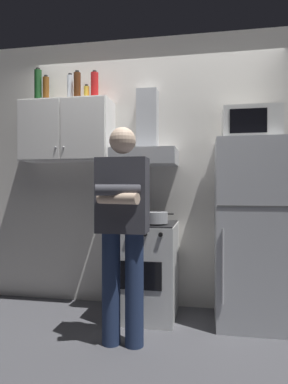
# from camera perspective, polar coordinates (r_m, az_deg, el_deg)

# --- Properties ---
(ground_plane) EXTENTS (7.00, 7.00, 0.00)m
(ground_plane) POSITION_cam_1_polar(r_m,az_deg,el_deg) (3.09, 0.00, -21.88)
(ground_plane) COLOR #4C4C51
(back_wall_tiled) EXTENTS (4.80, 0.10, 2.70)m
(back_wall_tiled) POSITION_cam_1_polar(r_m,az_deg,el_deg) (3.44, 1.79, 3.45)
(back_wall_tiled) COLOR silver
(back_wall_tiled) RESTS_ON ground_plane
(upper_cabinet) EXTENTS (0.90, 0.37, 0.60)m
(upper_cabinet) POSITION_cam_1_polar(r_m,az_deg,el_deg) (3.50, -12.89, 9.98)
(upper_cabinet) COLOR white
(stove_oven) EXTENTS (0.60, 0.62, 0.87)m
(stove_oven) POSITION_cam_1_polar(r_m,az_deg,el_deg) (3.19, -0.09, -12.92)
(stove_oven) COLOR silver
(stove_oven) RESTS_ON ground_plane
(range_hood) EXTENTS (0.60, 0.44, 0.75)m
(range_hood) POSITION_cam_1_polar(r_m,az_deg,el_deg) (3.25, 0.32, 7.99)
(range_hood) COLOR #B7BABF
(refrigerator) EXTENTS (0.60, 0.62, 1.60)m
(refrigerator) POSITION_cam_1_polar(r_m,az_deg,el_deg) (3.10, 17.57, -6.46)
(refrigerator) COLOR silver
(refrigerator) RESTS_ON ground_plane
(microwave) EXTENTS (0.48, 0.37, 0.28)m
(microwave) POSITION_cam_1_polar(r_m,az_deg,el_deg) (3.14, 17.58, 10.84)
(microwave) COLOR silver
(microwave) RESTS_ON refrigerator
(person_standing) EXTENTS (0.38, 0.33, 1.64)m
(person_standing) POSITION_cam_1_polar(r_m,az_deg,el_deg) (2.54, -3.68, -5.73)
(person_standing) COLOR navy
(person_standing) RESTS_ON ground_plane
(cooking_pot) EXTENTS (0.32, 0.22, 0.10)m
(cooking_pot) POSITION_cam_1_polar(r_m,az_deg,el_deg) (2.98, 1.97, -4.35)
(cooking_pot) COLOR #B7BABF
(cooking_pot) RESTS_ON stove_oven
(bottle_vodka_clear) EXTENTS (0.06, 0.06, 0.29)m
(bottle_vodka_clear) POSITION_cam_1_polar(r_m,az_deg,el_deg) (3.62, -12.41, 16.75)
(bottle_vodka_clear) COLOR silver
(bottle_vodka_clear) RESTS_ON upper_cabinet
(bottle_beer_brown) EXTENTS (0.06, 0.06, 0.27)m
(bottle_beer_brown) POSITION_cam_1_polar(r_m,az_deg,el_deg) (3.67, -16.28, 16.35)
(bottle_beer_brown) COLOR brown
(bottle_beer_brown) RESTS_ON upper_cabinet
(bottle_rum_dark) EXTENTS (0.07, 0.07, 0.30)m
(bottle_rum_dark) POSITION_cam_1_polar(r_m,az_deg,el_deg) (3.57, -11.25, 17.11)
(bottle_rum_dark) COLOR #47230F
(bottle_rum_dark) RESTS_ON upper_cabinet
(bottle_soda_red) EXTENTS (0.07, 0.07, 0.29)m
(bottle_soda_red) POSITION_cam_1_polar(r_m,az_deg,el_deg) (3.50, -8.37, 17.32)
(bottle_soda_red) COLOR red
(bottle_soda_red) RESTS_ON upper_cabinet
(bottle_spice_jar) EXTENTS (0.05, 0.05, 0.16)m
(bottle_spice_jar) POSITION_cam_1_polar(r_m,az_deg,el_deg) (3.51, -9.71, 16.18)
(bottle_spice_jar) COLOR gold
(bottle_spice_jar) RESTS_ON upper_cabinet
(bottle_wine_green) EXTENTS (0.07, 0.07, 0.35)m
(bottle_wine_green) POSITION_cam_1_polar(r_m,az_deg,el_deg) (3.72, -17.52, 16.75)
(bottle_wine_green) COLOR #19471E
(bottle_wine_green) RESTS_ON upper_cabinet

